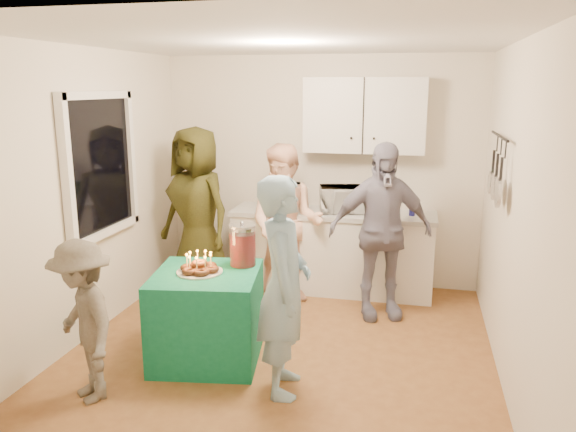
% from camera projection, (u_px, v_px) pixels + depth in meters
% --- Properties ---
extents(floor, '(4.00, 4.00, 0.00)m').
position_uv_depth(floor, '(279.00, 355.00, 4.83)').
color(floor, brown).
rests_on(floor, ground).
extents(ceiling, '(4.00, 4.00, 0.00)m').
position_uv_depth(ceiling, '(278.00, 40.00, 4.24)').
color(ceiling, white).
rests_on(ceiling, floor).
extents(back_wall, '(3.60, 3.60, 0.00)m').
position_uv_depth(back_wall, '(320.00, 172.00, 6.43)').
color(back_wall, silver).
rests_on(back_wall, floor).
extents(left_wall, '(4.00, 4.00, 0.00)m').
position_uv_depth(left_wall, '(80.00, 198.00, 4.93)').
color(left_wall, silver).
rests_on(left_wall, floor).
extents(right_wall, '(4.00, 4.00, 0.00)m').
position_uv_depth(right_wall, '(514.00, 219.00, 4.14)').
color(right_wall, silver).
rests_on(right_wall, floor).
extents(window_night, '(0.04, 1.00, 1.20)m').
position_uv_depth(window_night, '(99.00, 165.00, 5.15)').
color(window_night, black).
rests_on(window_night, left_wall).
extents(counter, '(2.20, 0.58, 0.86)m').
position_uv_depth(counter, '(332.00, 253.00, 6.30)').
color(counter, white).
rests_on(counter, floor).
extents(countertop, '(2.24, 0.62, 0.05)m').
position_uv_depth(countertop, '(333.00, 213.00, 6.20)').
color(countertop, beige).
rests_on(countertop, counter).
extents(upper_cabinet, '(1.30, 0.30, 0.80)m').
position_uv_depth(upper_cabinet, '(365.00, 115.00, 6.04)').
color(upper_cabinet, white).
rests_on(upper_cabinet, back_wall).
extents(pot_rack, '(0.12, 1.00, 0.60)m').
position_uv_depth(pot_rack, '(495.00, 166.00, 4.75)').
color(pot_rack, black).
rests_on(pot_rack, right_wall).
extents(microwave, '(0.57, 0.45, 0.28)m').
position_uv_depth(microwave, '(343.00, 199.00, 6.14)').
color(microwave, white).
rests_on(microwave, countertop).
extents(party_table, '(0.97, 0.97, 0.76)m').
position_uv_depth(party_table, '(207.00, 316.00, 4.70)').
color(party_table, '#106E47').
rests_on(party_table, floor).
extents(donut_cake, '(0.38, 0.38, 0.18)m').
position_uv_depth(donut_cake, '(199.00, 262.00, 4.59)').
color(donut_cake, '#381C0C').
rests_on(donut_cake, party_table).
extents(punch_jar, '(0.22, 0.22, 0.34)m').
position_uv_depth(punch_jar, '(243.00, 246.00, 4.77)').
color(punch_jar, '#B30E0F').
rests_on(punch_jar, party_table).
extents(man_birthday, '(0.49, 0.66, 1.65)m').
position_uv_depth(man_birthday, '(284.00, 286.00, 4.11)').
color(man_birthday, '#8AB0C8').
rests_on(man_birthday, floor).
extents(woman_back_left, '(1.06, 0.89, 1.84)m').
position_uv_depth(woman_back_left, '(197.00, 211.00, 6.13)').
color(woman_back_left, '#4E4D16').
rests_on(woman_back_left, floor).
extents(woman_back_center, '(0.84, 0.66, 1.68)m').
position_uv_depth(woman_back_center, '(286.00, 224.00, 5.92)').
color(woman_back_center, '#F6A080').
rests_on(woman_back_center, floor).
extents(woman_back_right, '(1.11, 0.74, 1.75)m').
position_uv_depth(woman_back_right, '(380.00, 231.00, 5.48)').
color(woman_back_right, '#150F33').
rests_on(woman_back_right, floor).
extents(child_near_left, '(0.89, 0.85, 1.21)m').
position_uv_depth(child_near_left, '(84.00, 321.00, 4.04)').
color(child_near_left, '#524C42').
rests_on(child_near_left, floor).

